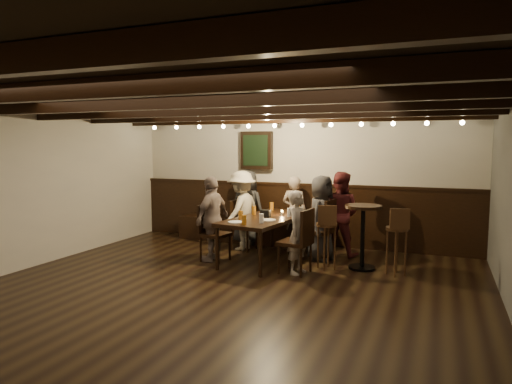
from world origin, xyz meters
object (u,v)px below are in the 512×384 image
at_px(chair_left_far, 214,244).
at_px(person_left_near, 242,210).
at_px(bar_stool_left, 326,245).
at_px(person_bench_centre, 294,212).
at_px(dining_table, 267,220).
at_px(person_right_far, 298,232).
at_px(person_left_far, 212,219).
at_px(chair_right_far, 296,253).
at_px(high_top_table, 363,227).
at_px(chair_right_near, 319,241).
at_px(chair_left_near, 243,235).
at_px(person_bench_left, 247,207).
at_px(person_right_near, 321,218).
at_px(bar_stool_right, 396,250).
at_px(person_bench_right, 340,214).

relative_size(chair_left_far, person_left_near, 0.65).
bearing_deg(bar_stool_left, person_bench_centre, 110.95).
distance_m(dining_table, person_right_far, 0.88).
bearing_deg(person_left_far, chair_right_far, 90.00).
height_order(chair_left_far, person_left_far, person_left_far).
xyz_separation_m(chair_right_far, high_top_table, (0.85, 0.59, 0.35)).
distance_m(chair_right_near, person_right_far, 0.95).
bearing_deg(dining_table, chair_left_near, 147.94).
distance_m(person_bench_left, person_left_near, 0.47).
bearing_deg(person_bench_left, person_bench_centre, -170.54).
xyz_separation_m(chair_left_far, person_left_far, (-0.03, 0.00, 0.40)).
height_order(person_left_near, high_top_table, person_left_near).
bearing_deg(chair_left_far, person_bench_left, -172.37).
height_order(chair_right_far, person_left_near, person_left_near).
bearing_deg(person_left_near, person_bench_centre, 128.66).
xyz_separation_m(chair_left_near, chair_right_near, (1.43, -0.18, 0.03)).
xyz_separation_m(chair_right_far, person_right_near, (0.14, 0.89, 0.40)).
height_order(person_left_near, person_left_far, person_left_near).
bearing_deg(chair_right_near, person_bench_left, 74.48).
bearing_deg(person_left_near, person_right_far, 59.04).
relative_size(person_left_near, person_right_near, 1.02).
bearing_deg(bar_stool_right, bar_stool_left, 164.10).
height_order(person_bench_left, person_right_near, person_bench_left).
relative_size(chair_right_near, chair_right_far, 1.05).
xyz_separation_m(person_bench_left, bar_stool_left, (1.79, -1.16, -0.33)).
bearing_deg(chair_right_near, person_bench_right, -21.72).
relative_size(chair_left_near, person_bench_right, 0.62).
bearing_deg(dining_table, person_bench_right, 45.00).
distance_m(chair_left_near, person_bench_left, 0.65).
xyz_separation_m(person_bench_left, person_right_near, (1.58, -0.66, -0.01)).
relative_size(person_left_near, bar_stool_right, 1.43).
bearing_deg(chair_left_far, chair_left_near, 179.96).
bearing_deg(person_left_near, person_bench_left, -161.57).
height_order(bar_stool_left, bar_stool_right, same).
bearing_deg(person_bench_left, chair_left_near, 111.96).
distance_m(dining_table, chair_left_near, 0.93).
bearing_deg(person_bench_left, person_bench_right, -180.00).
bearing_deg(person_bench_left, person_left_near, 108.43).
distance_m(person_bench_right, bar_stool_left, 0.99).
height_order(high_top_table, bar_stool_right, bar_stool_right).
relative_size(person_bench_right, bar_stool_left, 1.44).
xyz_separation_m(high_top_table, bar_stool_left, (-0.50, -0.21, -0.27)).
bearing_deg(dining_table, bar_stool_right, 4.28).
height_order(person_right_far, high_top_table, person_right_far).
height_order(person_bench_left, person_right_far, person_bench_left).
relative_size(dining_table, person_bench_centre, 1.52).
distance_m(dining_table, bar_stool_left, 1.06).
relative_size(dining_table, bar_stool_right, 2.01).
relative_size(person_left_near, high_top_table, 1.45).
distance_m(person_right_near, bar_stool_right, 1.33).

